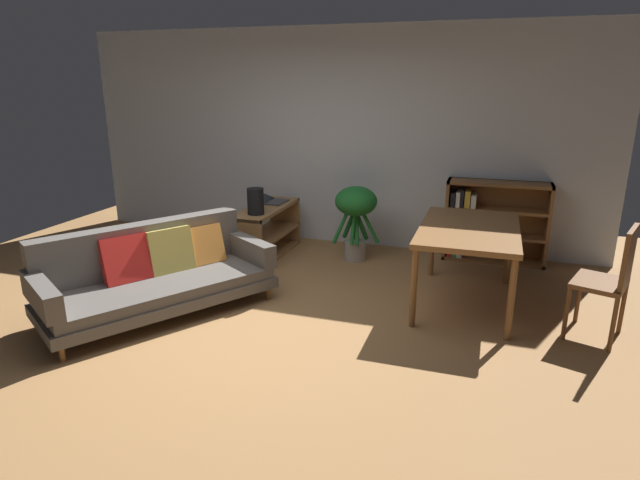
{
  "coord_description": "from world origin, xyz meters",
  "views": [
    {
      "loc": [
        1.99,
        -3.84,
        2.07
      ],
      "look_at": [
        0.52,
        0.63,
        0.64
      ],
      "focal_mm": 29.74,
      "sensor_mm": 36.0,
      "label": 1
    }
  ],
  "objects_px": {
    "dining_table": "(469,234)",
    "open_laptop": "(271,201)",
    "media_console": "(267,232)",
    "desk_speaker": "(256,201)",
    "dining_chair_near": "(611,276)",
    "bookshelf": "(489,221)",
    "potted_floor_plant": "(356,210)",
    "fabric_couch": "(155,273)"
  },
  "relations": [
    {
      "from": "media_console",
      "to": "desk_speaker",
      "type": "distance_m",
      "value": 0.58
    },
    {
      "from": "potted_floor_plant",
      "to": "dining_chair_near",
      "type": "height_order",
      "value": "dining_chair_near"
    },
    {
      "from": "potted_floor_plant",
      "to": "open_laptop",
      "type": "bearing_deg",
      "value": 176.43
    },
    {
      "from": "desk_speaker",
      "to": "bookshelf",
      "type": "bearing_deg",
      "value": 22.71
    },
    {
      "from": "fabric_couch",
      "to": "dining_table",
      "type": "xyz_separation_m",
      "value": [
        2.72,
        1.03,
        0.33
      ]
    },
    {
      "from": "potted_floor_plant",
      "to": "dining_chair_near",
      "type": "xyz_separation_m",
      "value": [
        2.46,
        -1.32,
        -0.06
      ]
    },
    {
      "from": "bookshelf",
      "to": "potted_floor_plant",
      "type": "bearing_deg",
      "value": -161.17
    },
    {
      "from": "dining_table",
      "to": "dining_chair_near",
      "type": "bearing_deg",
      "value": -19.35
    },
    {
      "from": "desk_speaker",
      "to": "potted_floor_plant",
      "type": "distance_m",
      "value": 1.17
    },
    {
      "from": "desk_speaker",
      "to": "potted_floor_plant",
      "type": "height_order",
      "value": "desk_speaker"
    },
    {
      "from": "dining_table",
      "to": "open_laptop",
      "type": "bearing_deg",
      "value": 157.76
    },
    {
      "from": "dining_table",
      "to": "dining_chair_near",
      "type": "relative_size",
      "value": 1.48
    },
    {
      "from": "bookshelf",
      "to": "media_console",
      "type": "bearing_deg",
      "value": -164.78
    },
    {
      "from": "desk_speaker",
      "to": "bookshelf",
      "type": "xyz_separation_m",
      "value": [
        2.51,
        1.05,
        -0.28
      ]
    },
    {
      "from": "media_console",
      "to": "potted_floor_plant",
      "type": "xyz_separation_m",
      "value": [
        1.06,
        0.19,
        0.31
      ]
    },
    {
      "from": "bookshelf",
      "to": "fabric_couch",
      "type": "bearing_deg",
      "value": -139.58
    },
    {
      "from": "potted_floor_plant",
      "to": "dining_chair_near",
      "type": "bearing_deg",
      "value": -28.23
    },
    {
      "from": "open_laptop",
      "to": "potted_floor_plant",
      "type": "xyz_separation_m",
      "value": [
        1.1,
        -0.07,
        -0.02
      ]
    },
    {
      "from": "fabric_couch",
      "to": "desk_speaker",
      "type": "height_order",
      "value": "desk_speaker"
    },
    {
      "from": "desk_speaker",
      "to": "dining_chair_near",
      "type": "relative_size",
      "value": 0.31
    },
    {
      "from": "media_console",
      "to": "desk_speaker",
      "type": "height_order",
      "value": "desk_speaker"
    },
    {
      "from": "dining_chair_near",
      "to": "bookshelf",
      "type": "height_order",
      "value": "dining_chair_near"
    },
    {
      "from": "open_laptop",
      "to": "bookshelf",
      "type": "distance_m",
      "value": 2.63
    },
    {
      "from": "media_console",
      "to": "bookshelf",
      "type": "xyz_separation_m",
      "value": [
        2.55,
        0.69,
        0.18
      ]
    },
    {
      "from": "fabric_couch",
      "to": "potted_floor_plant",
      "type": "bearing_deg",
      "value": 54.32
    },
    {
      "from": "media_console",
      "to": "bookshelf",
      "type": "bearing_deg",
      "value": 15.22
    },
    {
      "from": "potted_floor_plant",
      "to": "bookshelf",
      "type": "distance_m",
      "value": 1.58
    },
    {
      "from": "fabric_couch",
      "to": "dining_table",
      "type": "bearing_deg",
      "value": 20.8
    },
    {
      "from": "dining_chair_near",
      "to": "media_console",
      "type": "bearing_deg",
      "value": 162.13
    },
    {
      "from": "fabric_couch",
      "to": "desk_speaker",
      "type": "xyz_separation_m",
      "value": [
        0.38,
        1.41,
        0.4
      ]
    },
    {
      "from": "open_laptop",
      "to": "media_console",
      "type": "bearing_deg",
      "value": -81.53
    },
    {
      "from": "potted_floor_plant",
      "to": "media_console",
      "type": "bearing_deg",
      "value": -170.06
    },
    {
      "from": "desk_speaker",
      "to": "dining_table",
      "type": "height_order",
      "value": "desk_speaker"
    },
    {
      "from": "media_console",
      "to": "open_laptop",
      "type": "bearing_deg",
      "value": 98.47
    },
    {
      "from": "open_laptop",
      "to": "desk_speaker",
      "type": "distance_m",
      "value": 0.63
    },
    {
      "from": "fabric_couch",
      "to": "open_laptop",
      "type": "height_order",
      "value": "fabric_couch"
    },
    {
      "from": "fabric_couch",
      "to": "bookshelf",
      "type": "distance_m",
      "value": 3.8
    },
    {
      "from": "desk_speaker",
      "to": "media_console",
      "type": "bearing_deg",
      "value": 95.73
    },
    {
      "from": "media_console",
      "to": "dining_chair_near",
      "type": "xyz_separation_m",
      "value": [
        3.52,
        -1.13,
        0.25
      ]
    },
    {
      "from": "desk_speaker",
      "to": "dining_table",
      "type": "distance_m",
      "value": 2.37
    },
    {
      "from": "fabric_couch",
      "to": "media_console",
      "type": "bearing_deg",
      "value": 79.0
    },
    {
      "from": "bookshelf",
      "to": "dining_table",
      "type": "bearing_deg",
      "value": -96.66
    }
  ]
}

